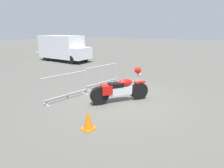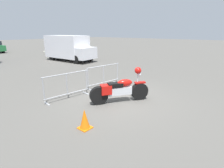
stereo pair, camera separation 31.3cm
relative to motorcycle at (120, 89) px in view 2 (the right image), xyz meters
The scene contains 7 objects.
ground_plane 0.61m from the motorcycle, 42.57° to the left, with size 120.00×120.00×0.00m, color #54514C.
motorcycle is the anchor object (origin of this frame).
crowd_barrier_near 2.17m from the motorcycle, 120.76° to the left, with size 1.99×0.69×1.07m.
crowd_barrier_far 2.17m from the motorcycle, 59.23° to the left, with size 1.99×0.69×1.07m.
delivery_van 11.11m from the motorcycle, 62.99° to the left, with size 2.31×5.13×2.31m.
planter_island 18.82m from the motorcycle, 63.84° to the left, with size 3.77×3.77×1.17m.
traffic_cone 2.28m from the motorcycle, 168.75° to the right, with size 0.34×0.34×0.59m.
Camera 2 is at (-5.37, -4.09, 2.66)m, focal length 28.00 mm.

